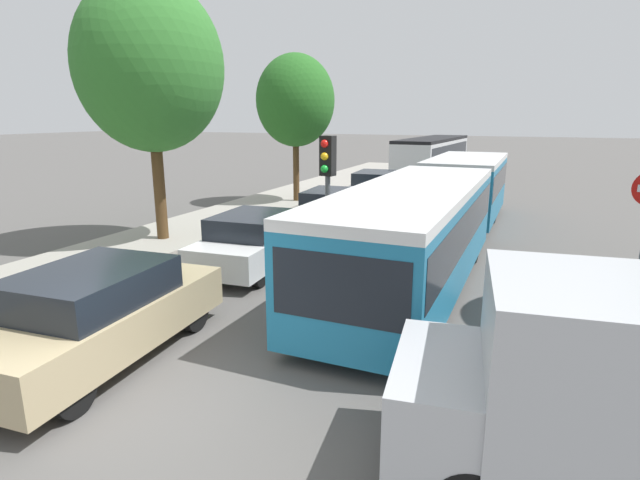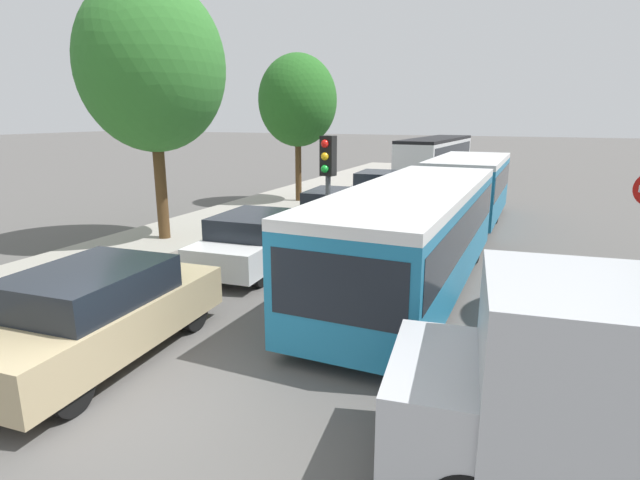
% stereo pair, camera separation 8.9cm
% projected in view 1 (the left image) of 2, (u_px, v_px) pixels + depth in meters
% --- Properties ---
extents(ground_plane, '(200.00, 200.00, 0.00)m').
position_uv_depth(ground_plane, '(153.00, 416.00, 6.56)').
color(ground_plane, '#565451').
extents(kerb_strip_left, '(3.20, 40.12, 0.14)m').
position_uv_depth(kerb_strip_left, '(270.00, 202.00, 22.39)').
color(kerb_strip_left, '#9E998E').
rests_on(kerb_strip_left, ground).
extents(articulated_bus, '(2.68, 15.96, 2.36)m').
position_uv_depth(articulated_bus, '(441.00, 206.00, 14.09)').
color(articulated_bus, teal).
rests_on(articulated_bus, ground).
extents(city_bus_rear, '(3.18, 11.32, 2.41)m').
position_uv_depth(city_bus_rear, '(433.00, 153.00, 33.89)').
color(city_bus_rear, silver).
rests_on(city_bus_rear, ground).
extents(queued_car_tan, '(2.16, 4.55, 1.54)m').
position_uv_depth(queued_car_tan, '(98.00, 314.00, 7.91)').
color(queued_car_tan, tan).
rests_on(queued_car_tan, ground).
extents(queued_car_white, '(2.02, 4.25, 1.44)m').
position_uv_depth(queued_car_white, '(254.00, 241.00, 12.76)').
color(queued_car_white, white).
rests_on(queued_car_white, ground).
extents(queued_car_graphite, '(1.93, 4.07, 1.38)m').
position_uv_depth(queued_car_graphite, '(331.00, 209.00, 17.23)').
color(queued_car_graphite, '#47474C').
rests_on(queued_car_graphite, ground).
extents(queued_car_silver, '(2.05, 4.32, 1.47)m').
position_uv_depth(queued_car_silver, '(376.00, 188.00, 22.06)').
color(queued_car_silver, '#B7BABF').
rests_on(queued_car_silver, ground).
extents(traffic_light, '(0.35, 0.38, 3.40)m').
position_uv_depth(traffic_light, '(327.00, 176.00, 11.41)').
color(traffic_light, '#56595E').
rests_on(traffic_light, ground).
extents(tree_left_mid, '(4.22, 4.22, 7.68)m').
position_uv_depth(tree_left_mid, '(150.00, 66.00, 14.30)').
color(tree_left_mid, '#51381E').
rests_on(tree_left_mid, ground).
extents(tree_left_far, '(3.38, 3.38, 6.43)m').
position_uv_depth(tree_left_far, '(295.00, 101.00, 21.40)').
color(tree_left_far, '#51381E').
rests_on(tree_left_far, ground).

